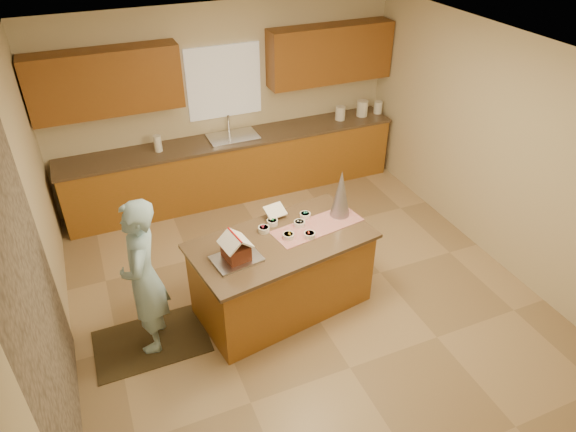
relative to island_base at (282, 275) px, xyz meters
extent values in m
plane|color=tan|center=(0.28, 0.06, -0.44)|extent=(5.50, 5.50, 0.00)
plane|color=silver|center=(0.28, 0.06, 2.26)|extent=(5.50, 5.50, 0.00)
plane|color=beige|center=(0.28, 2.81, 0.91)|extent=(5.50, 5.50, 0.00)
plane|color=beige|center=(0.28, -2.69, 0.91)|extent=(5.50, 5.50, 0.00)
plane|color=beige|center=(-2.22, 0.06, 0.91)|extent=(5.50, 5.50, 0.00)
plane|color=beige|center=(2.78, 0.06, 0.91)|extent=(5.50, 5.50, 0.00)
plane|color=gray|center=(-2.20, -0.74, 0.81)|extent=(0.00, 2.50, 2.50)
cube|color=white|center=(0.28, 2.78, 1.21)|extent=(1.05, 0.03, 1.00)
cube|color=#96531F|center=(0.28, 2.51, 0.00)|extent=(4.80, 0.60, 0.88)
cube|color=brown|center=(0.28, 2.51, 0.46)|extent=(4.85, 0.63, 0.04)
cube|color=brown|center=(-1.27, 2.63, 1.46)|extent=(1.85, 0.35, 0.80)
cube|color=brown|center=(1.83, 2.63, 1.46)|extent=(1.85, 0.35, 0.80)
cube|color=silver|center=(0.28, 2.51, 0.45)|extent=(0.70, 0.45, 0.12)
cylinder|color=silver|center=(0.28, 2.69, 0.62)|extent=(0.03, 0.03, 0.28)
cube|color=#96531F|center=(0.00, 0.00, 0.00)|extent=(1.92, 1.18, 0.88)
cube|color=brown|center=(0.00, 0.00, 0.46)|extent=(2.01, 1.27, 0.04)
cube|color=#9F0B10|center=(0.44, 0.07, 0.48)|extent=(1.04, 0.52, 0.01)
cube|color=silver|center=(-0.53, -0.14, 0.49)|extent=(0.51, 0.41, 0.02)
cube|color=white|center=(0.09, 0.40, 0.57)|extent=(0.24, 0.20, 0.09)
cone|color=silver|center=(0.76, 0.18, 0.75)|extent=(0.25, 0.25, 0.55)
cube|color=black|center=(-1.46, 0.02, -0.43)|extent=(1.14, 0.74, 0.01)
imported|color=#99C6D9|center=(-1.41, 0.02, 0.41)|extent=(0.55, 0.69, 1.68)
cylinder|color=white|center=(1.98, 2.51, 0.58)|extent=(0.15, 0.15, 0.21)
cylinder|color=white|center=(2.36, 2.51, 0.60)|extent=(0.17, 0.17, 0.24)
cylinder|color=white|center=(2.64, 2.51, 0.58)|extent=(0.13, 0.13, 0.19)
cylinder|color=white|center=(-0.77, 2.51, 0.59)|extent=(0.10, 0.10, 0.22)
cube|color=brown|center=(-0.53, -0.14, 0.58)|extent=(0.26, 0.27, 0.16)
cube|color=white|center=(-0.60, -0.15, 0.72)|extent=(0.19, 0.30, 0.13)
cube|color=white|center=(-0.47, -0.13, 0.72)|extent=(0.19, 0.30, 0.13)
cylinder|color=red|center=(-0.53, -0.14, 0.77)|extent=(0.07, 0.28, 0.02)
cylinder|color=red|center=(0.28, -0.08, 0.51)|extent=(0.12, 0.12, 0.05)
cylinder|color=#CB2348|center=(-0.12, 0.20, 0.51)|extent=(0.12, 0.12, 0.05)
cylinder|color=green|center=(0.01, 0.29, 0.51)|extent=(0.12, 0.12, 0.05)
cylinder|color=gold|center=(0.07, -0.01, 0.51)|extent=(0.12, 0.12, 0.05)
cylinder|color=white|center=(0.27, 0.16, 0.51)|extent=(0.12, 0.12, 0.05)
cylinder|color=#36CDC1|center=(0.39, 0.28, 0.51)|extent=(0.12, 0.12, 0.05)
camera|label=1|loc=(-1.59, -3.95, 3.61)|focal=32.11mm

